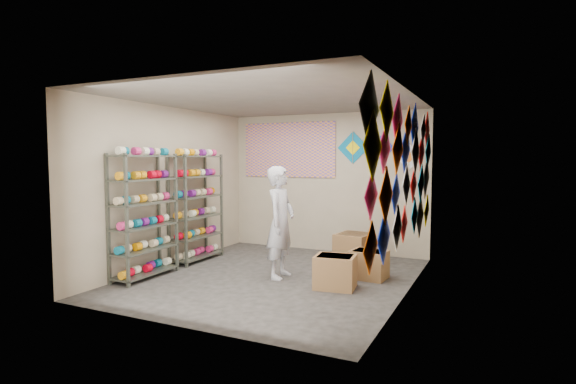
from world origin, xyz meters
The scene contains 12 objects.
ground centered at (0.00, 0.00, 0.00)m, with size 4.50×4.50×0.00m, color black.
room_walls centered at (0.00, 0.00, 1.64)m, with size 4.50×4.50×4.50m.
shelf_rack_front centered at (-1.78, -0.85, 0.95)m, with size 0.40×1.10×1.90m, color #4C5147.
shelf_rack_back centered at (-1.78, 0.45, 0.95)m, with size 0.40×1.10×1.90m, color #4C5147.
string_spools centered at (-1.78, -0.20, 1.05)m, with size 0.12×2.36×0.12m.
kite_wall_display centered at (1.98, 0.03, 1.69)m, with size 0.06×4.37×2.10m.
back_wall_kites centered at (0.99, 2.24, 1.98)m, with size 1.60×0.02×0.73m.
poster centered at (-0.80, 2.23, 2.00)m, with size 2.00×0.01×1.10m, color #65479A.
shopkeeper centered at (0.09, 0.05, 0.85)m, with size 0.44×0.64×1.71m, color silver.
carton_a centered at (1.04, -0.13, 0.23)m, with size 0.55×0.46×0.46m, color brown.
carton_b centered at (1.34, 0.57, 0.21)m, with size 0.52×0.43×0.43m, color brown.
carton_c centered at (0.83, 1.43, 0.26)m, with size 0.54×0.60×0.52m, color brown.
Camera 1 is at (3.10, -6.04, 1.82)m, focal length 28.00 mm.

